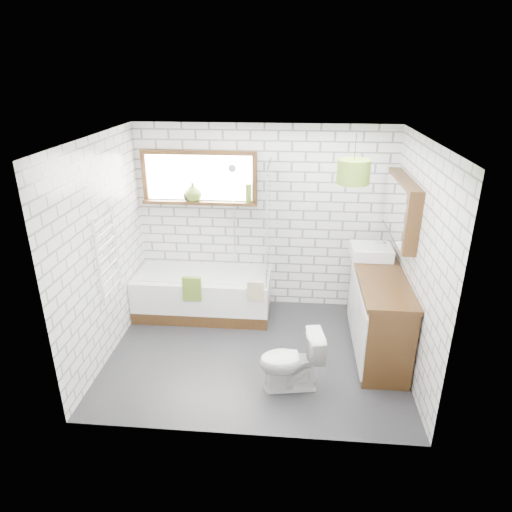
# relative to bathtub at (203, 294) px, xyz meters

# --- Properties ---
(floor) EXTENTS (3.40, 2.60, 0.01)m
(floor) POSITION_rel_bathtub_xyz_m (0.79, -0.90, -0.30)
(floor) COLOR #232326
(floor) RESTS_ON ground
(ceiling) EXTENTS (3.40, 2.60, 0.01)m
(ceiling) POSITION_rel_bathtub_xyz_m (0.79, -0.90, 2.21)
(ceiling) COLOR white
(ceiling) RESTS_ON ground
(wall_back) EXTENTS (3.40, 0.01, 2.50)m
(wall_back) POSITION_rel_bathtub_xyz_m (0.79, 0.40, 0.96)
(wall_back) COLOR white
(wall_back) RESTS_ON ground
(wall_front) EXTENTS (3.40, 0.01, 2.50)m
(wall_front) POSITION_rel_bathtub_xyz_m (0.79, -2.21, 0.96)
(wall_front) COLOR white
(wall_front) RESTS_ON ground
(wall_left) EXTENTS (0.01, 2.60, 2.50)m
(wall_left) POSITION_rel_bathtub_xyz_m (-0.91, -0.90, 0.96)
(wall_left) COLOR white
(wall_left) RESTS_ON ground
(wall_right) EXTENTS (0.01, 2.60, 2.50)m
(wall_right) POSITION_rel_bathtub_xyz_m (2.50, -0.90, 0.96)
(wall_right) COLOR white
(wall_right) RESTS_ON ground
(window) EXTENTS (1.52, 0.16, 0.68)m
(window) POSITION_rel_bathtub_xyz_m (-0.06, 0.36, 1.51)
(window) COLOR #311D0D
(window) RESTS_ON wall_back
(towel_radiator) EXTENTS (0.06, 0.52, 1.00)m
(towel_radiator) POSITION_rel_bathtub_xyz_m (-0.87, -0.90, 0.91)
(towel_radiator) COLOR white
(towel_radiator) RESTS_ON wall_left
(mirror_cabinet) EXTENTS (0.16, 1.20, 0.70)m
(mirror_cabinet) POSITION_rel_bathtub_xyz_m (2.41, -0.30, 1.36)
(mirror_cabinet) COLOR #311D0D
(mirror_cabinet) RESTS_ON wall_right
(shower_riser) EXTENTS (0.02, 0.02, 1.30)m
(shower_riser) POSITION_rel_bathtub_xyz_m (0.39, 0.36, 1.06)
(shower_riser) COLOR silver
(shower_riser) RESTS_ON wall_back
(bathtub) EXTENTS (1.80, 0.79, 0.58)m
(bathtub) POSITION_rel_bathtub_xyz_m (0.00, 0.00, 0.00)
(bathtub) COLOR white
(bathtub) RESTS_ON floor
(shower_screen) EXTENTS (0.02, 0.72, 1.50)m
(shower_screen) POSITION_rel_bathtub_xyz_m (0.88, 0.00, 1.04)
(shower_screen) COLOR white
(shower_screen) RESTS_ON bathtub
(towel_green) EXTENTS (0.23, 0.06, 0.32)m
(towel_green) POSITION_rel_bathtub_xyz_m (-0.05, -0.40, 0.27)
(towel_green) COLOR #537222
(towel_green) RESTS_ON bathtub
(towel_beige) EXTENTS (0.20, 0.05, 0.26)m
(towel_beige) POSITION_rel_bathtub_xyz_m (0.75, -0.40, 0.27)
(towel_beige) COLOR tan
(towel_beige) RESTS_ON bathtub
(vanity) EXTENTS (0.54, 1.68, 0.96)m
(vanity) POSITION_rel_bathtub_xyz_m (2.22, -0.62, 0.19)
(vanity) COLOR #311D0D
(vanity) RESTS_ON floor
(basin) EXTENTS (0.49, 0.43, 0.14)m
(basin) POSITION_rel_bathtub_xyz_m (2.16, -0.12, 0.74)
(basin) COLOR white
(basin) RESTS_ON vanity
(tap) EXTENTS (0.03, 0.03, 0.15)m
(tap) POSITION_rel_bathtub_xyz_m (2.32, -0.12, 0.80)
(tap) COLOR silver
(tap) RESTS_ON vanity
(toilet) EXTENTS (0.48, 0.70, 0.66)m
(toilet) POSITION_rel_bathtub_xyz_m (1.21, -1.49, 0.04)
(toilet) COLOR white
(toilet) RESTS_ON floor
(vase_olive) EXTENTS (0.30, 0.30, 0.24)m
(vase_olive) POSITION_rel_bathtub_xyz_m (-0.14, 0.33, 1.31)
(vase_olive) COLOR #5A7724
(vase_olive) RESTS_ON window
(vase_dark) EXTENTS (0.23, 0.23, 0.19)m
(vase_dark) POSITION_rel_bathtub_xyz_m (-0.19, 0.33, 1.28)
(vase_dark) COLOR black
(vase_dark) RESTS_ON window
(bottle) EXTENTS (0.10, 0.10, 0.24)m
(bottle) POSITION_rel_bathtub_xyz_m (0.59, 0.33, 1.31)
(bottle) COLOR #5A7724
(bottle) RESTS_ON window
(pendant) EXTENTS (0.36, 0.36, 0.26)m
(pendant) POSITION_rel_bathtub_xyz_m (1.82, -0.48, 1.81)
(pendant) COLOR #537222
(pendant) RESTS_ON ceiling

